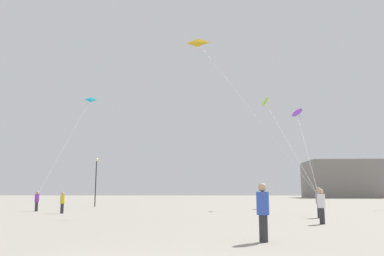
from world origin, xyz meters
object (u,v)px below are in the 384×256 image
(person_in_grey, at_px, (319,201))
(building_left_hall, at_px, (341,179))
(kite_lime_diamond, at_px, (265,102))
(kite_violet_diamond, at_px, (297,113))
(lamppost_west, at_px, (96,174))
(person_in_yellow, at_px, (62,202))
(person_in_purple, at_px, (37,200))
(person_in_white, at_px, (321,205))
(person_in_blue, at_px, (263,209))
(kite_cyan_delta, at_px, (89,103))
(kite_amber_delta, at_px, (200,45))

(person_in_grey, xyz_separation_m, building_left_hall, (26.95, 76.36, 3.64))
(person_in_grey, xyz_separation_m, kite_lime_diamond, (-1.12, 13.36, 9.40))
(kite_violet_diamond, height_order, lamppost_west, kite_violet_diamond)
(kite_lime_diamond, bearing_deg, person_in_yellow, -150.20)
(person_in_purple, distance_m, kite_violet_diamond, 27.18)
(person_in_white, bearing_deg, kite_lime_diamond, -12.22)
(kite_violet_diamond, bearing_deg, kite_lime_diamond, -137.90)
(person_in_grey, height_order, building_left_hall, building_left_hall)
(person_in_blue, bearing_deg, person_in_purple, 84.44)
(person_in_white, bearing_deg, kite_cyan_delta, 29.71)
(kite_amber_delta, bearing_deg, person_in_grey, -36.33)
(person_in_blue, height_order, lamppost_west, lamppost_west)
(person_in_yellow, xyz_separation_m, kite_lime_diamond, (16.40, 9.39, 9.55))
(kite_cyan_delta, relative_size, lamppost_west, 2.07)
(person_in_blue, relative_size, person_in_white, 1.08)
(person_in_grey, xyz_separation_m, person_in_purple, (-20.77, 6.88, -0.12))
(person_in_purple, distance_m, person_in_white, 22.72)
(lamppost_west, bearing_deg, kite_amber_delta, -44.29)
(kite_lime_diamond, bearing_deg, kite_amber_delta, -128.36)
(person_in_grey, bearing_deg, kite_amber_delta, 69.23)
(kite_lime_diamond, bearing_deg, kite_cyan_delta, 170.82)
(kite_cyan_delta, height_order, lamppost_west, kite_cyan_delta)
(kite_lime_diamond, distance_m, kite_amber_delta, 10.51)
(person_in_grey, distance_m, lamppost_west, 25.30)
(person_in_purple, bearing_deg, building_left_hall, 89.33)
(building_left_hall, bearing_deg, person_in_grey, -109.44)
(kite_amber_delta, relative_size, lamppost_west, 2.46)
(person_in_purple, bearing_deg, person_in_yellow, -8.17)
(person_in_grey, bearing_deg, kite_cyan_delta, 66.11)
(kite_amber_delta, bearing_deg, person_in_purple, 173.83)
(person_in_yellow, distance_m, lamppost_west, 13.03)
(person_in_blue, height_order, kite_amber_delta, kite_amber_delta)
(person_in_grey, relative_size, lamppost_west, 0.36)
(person_in_white, distance_m, lamppost_west, 27.79)
(lamppost_west, bearing_deg, kite_cyan_delta, -165.86)
(kite_amber_delta, height_order, lamppost_west, kite_amber_delta)
(kite_cyan_delta, distance_m, lamppost_west, 7.88)
(person_in_purple, xyz_separation_m, building_left_hall, (47.72, 69.47, 3.76))
(person_in_yellow, distance_m, kite_lime_diamond, 21.18)
(person_in_blue, height_order, kite_lime_diamond, kite_lime_diamond)
(kite_lime_diamond, distance_m, building_left_hall, 69.21)
(person_in_yellow, bearing_deg, person_in_grey, -149.46)
(person_in_blue, relative_size, kite_violet_diamond, 0.10)
(person_in_blue, distance_m, kite_amber_delta, 21.11)
(kite_lime_diamond, distance_m, kite_violet_diamond, 5.29)
(kite_amber_delta, bearing_deg, kite_lime_diamond, 51.64)
(kite_lime_diamond, bearing_deg, person_in_white, -90.13)
(person_in_yellow, bearing_deg, person_in_white, -164.32)
(kite_violet_diamond, bearing_deg, person_in_purple, -156.98)
(person_in_yellow, distance_m, building_left_hall, 85.05)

